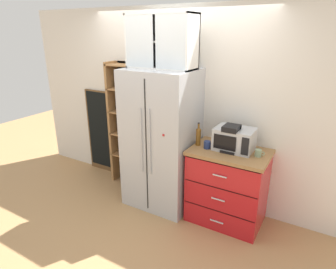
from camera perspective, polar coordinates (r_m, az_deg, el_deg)
The scene contains 13 objects.
ground_plane at distance 4.15m, azimuth -1.26°, elevation -12.85°, with size 10.76×10.76×0.00m, color tan.
wall_back_cream at distance 3.96m, azimuth 1.64°, elevation 5.70°, with size 5.06×0.10×2.55m, color silver.
refrigerator at distance 3.74m, azimuth -1.32°, elevation -1.04°, with size 0.87×0.71×1.82m.
pantry_shelf_column at distance 4.34m, azimuth -7.67°, elevation 2.30°, with size 0.56×0.30×1.84m.
counter_cabinet at distance 3.63m, azimuth 11.67°, elevation -9.91°, with size 0.90×0.63×0.93m.
microwave at distance 3.41m, azimuth 12.99°, elevation -0.90°, with size 0.44×0.33×0.26m.
coffee_maker at distance 3.37m, azimuth 12.43°, elevation -0.65°, with size 0.17×0.20×0.31m.
mug_sage at distance 3.33m, azimuth 17.44°, elevation -3.51°, with size 0.11×0.07×0.08m.
mug_navy at distance 3.42m, azimuth 7.78°, elevation -2.03°, with size 0.12×0.08×0.09m.
bottle_amber at distance 3.47m, azimuth 6.02°, elevation -0.17°, with size 0.06×0.06×0.29m.
bottle_green at distance 3.47m, azimuth 12.88°, elevation -0.71°, with size 0.07×0.07×0.28m.
upper_cabinet at distance 3.54m, azimuth -1.07°, elevation 17.89°, with size 0.83×0.32×0.62m.
chalkboard_menu at distance 4.83m, azimuth -12.83°, elevation 0.53°, with size 0.60×0.04×1.36m.
Camera 1 is at (1.84, -2.97, 2.25)m, focal length 30.81 mm.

